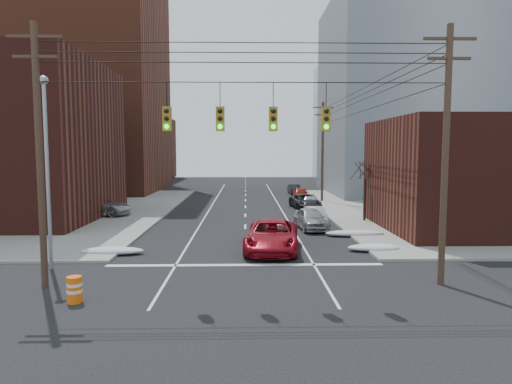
{
  "coord_description": "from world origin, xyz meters",
  "views": [
    {
      "loc": [
        0.06,
        -16.14,
        5.85
      ],
      "look_at": [
        0.73,
        14.18,
        3.0
      ],
      "focal_mm": 32.0,
      "sensor_mm": 36.0,
      "label": 1
    }
  ],
  "objects_px": {
    "parked_car_a": "(311,219)",
    "parked_car_c": "(305,201)",
    "parked_car_e": "(301,194)",
    "lot_car_a": "(88,206)",
    "parked_car_b": "(315,215)",
    "parked_car_f": "(294,189)",
    "red_pickup": "(272,236)",
    "lot_car_d": "(71,203)",
    "lot_car_c": "(57,205)",
    "parked_car_d": "(310,202)",
    "lot_car_b": "(99,207)",
    "construction_barrel": "(74,289)"
  },
  "relations": [
    {
      "from": "parked_car_d",
      "to": "lot_car_a",
      "type": "xyz_separation_m",
      "value": [
        -20.27,
        -4.4,
        0.21
      ]
    },
    {
      "from": "parked_car_e",
      "to": "parked_car_f",
      "type": "distance_m",
      "value": 7.01
    },
    {
      "from": "parked_car_a",
      "to": "lot_car_b",
      "type": "xyz_separation_m",
      "value": [
        -17.39,
        6.33,
        0.12
      ]
    },
    {
      "from": "parked_car_a",
      "to": "lot_car_a",
      "type": "distance_m",
      "value": 20.01
    },
    {
      "from": "parked_car_d",
      "to": "parked_car_e",
      "type": "bearing_deg",
      "value": 88.88
    },
    {
      "from": "parked_car_b",
      "to": "parked_car_f",
      "type": "height_order",
      "value": "parked_car_f"
    },
    {
      "from": "parked_car_e",
      "to": "construction_barrel",
      "type": "height_order",
      "value": "parked_car_e"
    },
    {
      "from": "red_pickup",
      "to": "lot_car_b",
      "type": "distance_m",
      "value": 19.47
    },
    {
      "from": "parked_car_e",
      "to": "lot_car_d",
      "type": "distance_m",
      "value": 24.72
    },
    {
      "from": "parked_car_e",
      "to": "parked_car_f",
      "type": "relative_size",
      "value": 1.11
    },
    {
      "from": "parked_car_b",
      "to": "parked_car_f",
      "type": "bearing_deg",
      "value": 81.84
    },
    {
      "from": "parked_car_b",
      "to": "lot_car_a",
      "type": "bearing_deg",
      "value": 162.33
    },
    {
      "from": "red_pickup",
      "to": "parked_car_a",
      "type": "relative_size",
      "value": 1.37
    },
    {
      "from": "lot_car_b",
      "to": "lot_car_a",
      "type": "bearing_deg",
      "value": 59.81
    },
    {
      "from": "red_pickup",
      "to": "lot_car_d",
      "type": "height_order",
      "value": "red_pickup"
    },
    {
      "from": "parked_car_a",
      "to": "lot_car_b",
      "type": "bearing_deg",
      "value": 153.67
    },
    {
      "from": "parked_car_c",
      "to": "lot_car_c",
      "type": "distance_m",
      "value": 23.23
    },
    {
      "from": "lot_car_d",
      "to": "parked_car_f",
      "type": "bearing_deg",
      "value": -77.93
    },
    {
      "from": "lot_car_d",
      "to": "red_pickup",
      "type": "bearing_deg",
      "value": -157.2
    },
    {
      "from": "parked_car_b",
      "to": "parked_car_f",
      "type": "relative_size",
      "value": 0.96
    },
    {
      "from": "red_pickup",
      "to": "lot_car_b",
      "type": "height_order",
      "value": "red_pickup"
    },
    {
      "from": "parked_car_f",
      "to": "lot_car_c",
      "type": "relative_size",
      "value": 0.91
    },
    {
      "from": "parked_car_e",
      "to": "lot_car_a",
      "type": "relative_size",
      "value": 1.0
    },
    {
      "from": "parked_car_a",
      "to": "lot_car_a",
      "type": "height_order",
      "value": "parked_car_a"
    },
    {
      "from": "parked_car_a",
      "to": "parked_car_c",
      "type": "height_order",
      "value": "parked_car_a"
    },
    {
      "from": "parked_car_d",
      "to": "parked_car_b",
      "type": "bearing_deg",
      "value": -96.5
    },
    {
      "from": "parked_car_a",
      "to": "parked_car_f",
      "type": "height_order",
      "value": "parked_car_a"
    },
    {
      "from": "parked_car_e",
      "to": "construction_barrel",
      "type": "distance_m",
      "value": 37.54
    },
    {
      "from": "red_pickup",
      "to": "construction_barrel",
      "type": "distance_m",
      "value": 11.89
    },
    {
      "from": "parked_car_a",
      "to": "parked_car_e",
      "type": "height_order",
      "value": "parked_car_a"
    },
    {
      "from": "parked_car_c",
      "to": "lot_car_a",
      "type": "height_order",
      "value": "lot_car_a"
    },
    {
      "from": "parked_car_c",
      "to": "lot_car_d",
      "type": "relative_size",
      "value": 1.33
    },
    {
      "from": "parked_car_a",
      "to": "red_pickup",
      "type": "bearing_deg",
      "value": -120.98
    },
    {
      "from": "parked_car_d",
      "to": "parked_car_f",
      "type": "distance_m",
      "value": 14.88
    },
    {
      "from": "parked_car_a",
      "to": "parked_car_b",
      "type": "relative_size",
      "value": 1.25
    },
    {
      "from": "lot_car_c",
      "to": "construction_barrel",
      "type": "bearing_deg",
      "value": -143.87
    },
    {
      "from": "parked_car_d",
      "to": "parked_car_e",
      "type": "xyz_separation_m",
      "value": [
        0.0,
        7.87,
        0.08
      ]
    },
    {
      "from": "parked_car_e",
      "to": "parked_car_f",
      "type": "bearing_deg",
      "value": 92.78
    },
    {
      "from": "lot_car_c",
      "to": "parked_car_e",
      "type": "bearing_deg",
      "value": -52.38
    },
    {
      "from": "parked_car_f",
      "to": "lot_car_d",
      "type": "relative_size",
      "value": 1.0
    },
    {
      "from": "parked_car_f",
      "to": "lot_car_d",
      "type": "distance_m",
      "value": 28.16
    },
    {
      "from": "construction_barrel",
      "to": "red_pickup",
      "type": "bearing_deg",
      "value": 47.31
    },
    {
      "from": "parked_car_e",
      "to": "lot_car_a",
      "type": "bearing_deg",
      "value": -146.04
    },
    {
      "from": "construction_barrel",
      "to": "parked_car_f",
      "type": "bearing_deg",
      "value": 73.03
    },
    {
      "from": "lot_car_c",
      "to": "lot_car_d",
      "type": "distance_m",
      "value": 1.65
    },
    {
      "from": "lot_car_a",
      "to": "parked_car_b",
      "type": "bearing_deg",
      "value": -93.47
    },
    {
      "from": "lot_car_b",
      "to": "lot_car_d",
      "type": "relative_size",
      "value": 1.41
    },
    {
      "from": "parked_car_b",
      "to": "lot_car_b",
      "type": "height_order",
      "value": "lot_car_b"
    },
    {
      "from": "lot_car_b",
      "to": "lot_car_d",
      "type": "bearing_deg",
      "value": 50.16
    },
    {
      "from": "parked_car_b",
      "to": "construction_barrel",
      "type": "distance_m",
      "value": 22.57
    }
  ]
}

